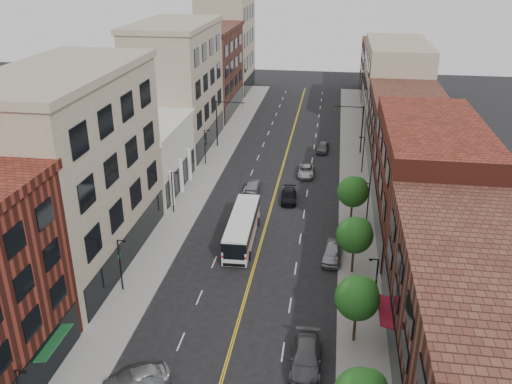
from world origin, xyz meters
The scene contains 33 objects.
ground centered at (0.00, 0.00, 0.00)m, with size 220.00×220.00×0.00m, color black.
sidewalk_left centered at (-10.00, 35.00, 0.07)m, with size 4.00×110.00×0.15m, color gray.
sidewalk_right centered at (10.00, 35.00, 0.07)m, with size 4.00×110.00×0.15m, color gray.
bldg_l_tanoffice centered at (-17.00, 13.00, 9.00)m, with size 10.00×22.00×18.00m, color gray.
bldg_l_white centered at (-17.00, 31.00, 4.00)m, with size 10.00×14.00×8.00m, color silver.
bldg_l_far_a centered at (-17.00, 48.00, 9.00)m, with size 10.00×20.00×18.00m, color gray.
bldg_l_far_b centered at (-17.00, 68.00, 7.50)m, with size 10.00×20.00×15.00m, color #532A21.
bldg_l_far_c centered at (-17.00, 86.00, 10.00)m, with size 10.00×16.00×20.00m, color gray.
bldg_r_near centered at (17.00, 0.00, 5.00)m, with size 10.00×26.00×10.00m, color #532A21.
bldg_r_mid centered at (17.00, 24.00, 6.00)m, with size 10.00×22.00×12.00m, color #582117.
bldg_r_far_a centered at (17.00, 45.00, 5.00)m, with size 10.00×20.00×10.00m, color #532A21.
bldg_r_far_b centered at (17.00, 66.00, 7.00)m, with size 10.00×22.00×14.00m, color gray.
bldg_r_far_c centered at (17.00, 86.00, 5.50)m, with size 10.00×18.00×11.00m, color #532A21.
tree_r_1 centered at (9.39, 4.07, 4.13)m, with size 3.40×3.40×5.59m.
tree_r_2 centered at (9.39, 14.07, 4.13)m, with size 3.40×3.40×5.59m.
tree_r_3 centered at (9.39, 24.07, 4.13)m, with size 3.40×3.40×5.59m.
lamp_l_1 centered at (-10.95, 8.00, 2.97)m, with size 0.81×0.55×5.05m.
lamp_l_2 centered at (-10.95, 24.00, 2.97)m, with size 0.81×0.55×5.05m.
lamp_l_3 centered at (-10.95, 40.00, 2.97)m, with size 0.81×0.55×5.05m.
lamp_r_1 centered at (10.95, 8.00, 2.97)m, with size 0.81×0.55×5.05m.
lamp_r_2 centered at (10.95, 24.00, 2.97)m, with size 0.81×0.55×5.05m.
lamp_r_3 centered at (10.95, 40.00, 2.97)m, with size 0.81×0.55×5.05m.
signal_mast_left centered at (-10.27, 48.00, 4.65)m, with size 4.49×0.18×7.20m.
signal_mast_right centered at (10.27, 48.00, 4.65)m, with size 4.49×0.18×7.20m.
city_bus centered at (-2.00, 18.64, 1.67)m, with size 2.94×11.25×2.87m.
car_angle_a centered at (-5.60, -3.21, 0.77)m, with size 1.83×4.54×1.55m, color #94979B.
car_angle_b centered at (-5.82, -3.40, 0.68)m, with size 1.44×4.13×1.36m, color #93969A.
car_parked_mid centered at (5.80, 0.67, 0.79)m, with size 2.22×5.45×1.58m, color #4F4F54.
car_parked_far centered at (7.40, 16.19, 0.78)m, with size 1.84×4.58×1.56m, color gray.
car_lane_behind centered at (-2.82, 31.92, 0.65)m, with size 1.37×3.92×1.29m, color #4A4A4F.
car_lane_a centered at (1.95, 29.29, 0.65)m, with size 1.82×4.46×1.30m, color black.
car_lane_b centered at (3.46, 37.99, 0.64)m, with size 2.12×4.60×1.28m, color #AAADB2.
car_lane_c centered at (5.40, 48.05, 0.70)m, with size 1.64×4.09×1.39m, color #515055.
Camera 1 is at (6.77, -30.61, 27.67)m, focal length 38.00 mm.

